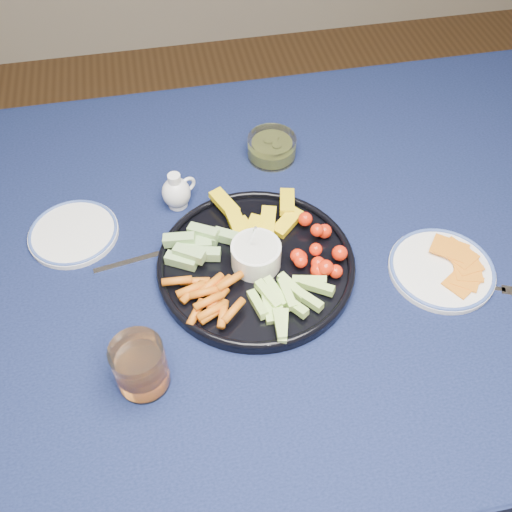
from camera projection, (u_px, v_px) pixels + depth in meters
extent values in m
plane|color=brown|center=(266.00, 408.00, 1.67)|extent=(4.00, 4.00, 0.00)
cylinder|color=#4D2919|center=(469.00, 189.00, 1.74)|extent=(0.07, 0.07, 0.70)
cube|color=#4D2919|center=(271.00, 252.00, 1.11)|extent=(1.60, 1.00, 0.04)
cube|color=black|center=(272.00, 244.00, 1.09)|extent=(1.66, 1.06, 0.01)
cube|color=black|center=(228.00, 132.00, 1.53)|extent=(1.66, 0.01, 0.30)
cylinder|color=black|center=(256.00, 266.00, 1.04)|extent=(0.36, 0.36, 0.02)
torus|color=black|center=(256.00, 262.00, 1.03)|extent=(0.36, 0.36, 0.01)
cylinder|color=white|center=(256.00, 255.00, 1.02)|extent=(0.09, 0.09, 0.05)
cylinder|color=silver|center=(256.00, 248.00, 1.00)|extent=(0.08, 0.08, 0.01)
cylinder|color=white|center=(178.00, 203.00, 1.15)|extent=(0.04, 0.04, 0.01)
ellipsoid|color=white|center=(176.00, 193.00, 1.12)|extent=(0.06, 0.06, 0.07)
cylinder|color=white|center=(174.00, 180.00, 1.10)|extent=(0.02, 0.02, 0.02)
torus|color=white|center=(188.00, 185.00, 1.13)|extent=(0.04, 0.02, 0.04)
torus|color=#3C57A9|center=(175.00, 185.00, 1.11)|extent=(0.03, 0.03, 0.00)
cylinder|color=white|center=(272.00, 147.00, 1.22)|extent=(0.10, 0.10, 0.05)
cylinder|color=#646A1E|center=(272.00, 151.00, 1.23)|extent=(0.09, 0.09, 0.03)
cylinder|color=white|center=(441.00, 270.00, 1.04)|extent=(0.19, 0.19, 0.01)
torus|color=#3C57A9|center=(442.00, 268.00, 1.03)|extent=(0.19, 0.19, 0.01)
cylinder|color=white|center=(140.00, 366.00, 0.87)|extent=(0.08, 0.08, 0.10)
cylinder|color=orange|center=(142.00, 373.00, 0.88)|extent=(0.07, 0.07, 0.05)
cube|color=white|center=(137.00, 260.00, 1.06)|extent=(0.16, 0.04, 0.00)
cube|color=white|center=(184.00, 247.00, 1.08)|extent=(0.04, 0.03, 0.00)
cube|color=white|center=(469.00, 285.00, 1.02)|extent=(0.12, 0.06, 0.00)
cube|color=white|center=(510.00, 291.00, 1.01)|extent=(0.04, 0.03, 0.00)
cylinder|color=white|center=(74.00, 233.00, 1.09)|extent=(0.17, 0.17, 0.01)
torus|color=#3C57A9|center=(73.00, 231.00, 1.09)|extent=(0.17, 0.17, 0.01)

